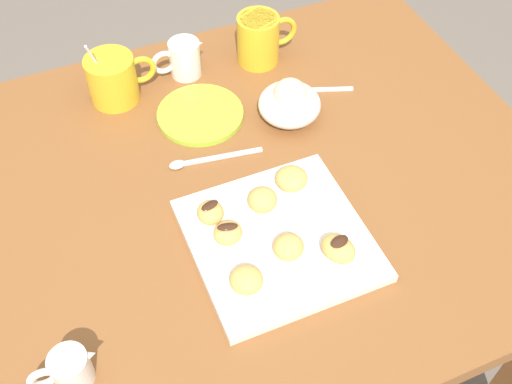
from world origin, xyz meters
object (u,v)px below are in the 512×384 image
at_px(pastry_plate_square, 280,239).
at_px(chocolate_sauce_pitcher, 70,368).
at_px(saucer_lime_left, 200,114).
at_px(beignet_0, 289,247).
at_px(beignet_2, 291,178).
at_px(beignet_6, 265,199).
at_px(coffee_mug_mustard_right, 259,38).
at_px(dining_table, 247,228).
at_px(cream_pitcher_white, 183,58).
at_px(coffee_mug_mustard_left, 113,77).
at_px(ice_cream_bowl, 290,102).
at_px(beignet_1, 338,249).
at_px(beignet_4, 246,280).
at_px(beignet_3, 228,233).
at_px(beignet_5, 210,213).

distance_m(pastry_plate_square, chocolate_sauce_pitcher, 0.35).
bearing_deg(saucer_lime_left, beignet_0, -87.19).
height_order(beignet_2, beignet_6, beignet_6).
bearing_deg(beignet_2, coffee_mug_mustard_right, 75.52).
xyz_separation_m(dining_table, cream_pitcher_white, (-0.00, 0.31, 0.17)).
bearing_deg(coffee_mug_mustard_left, dining_table, -63.84).
relative_size(pastry_plate_square, beignet_2, 4.94).
height_order(coffee_mug_mustard_right, beignet_6, coffee_mug_mustard_right).
bearing_deg(beignet_6, saucer_lime_left, 94.72).
height_order(chocolate_sauce_pitcher, beignet_6, chocolate_sauce_pitcher).
bearing_deg(beignet_2, ice_cream_bowl, 66.19).
xyz_separation_m(beignet_1, beignet_4, (-0.14, 0.00, -0.00)).
bearing_deg(beignet_4, ice_cream_bowl, 55.65).
xyz_separation_m(pastry_plate_square, cream_pitcher_white, (-0.01, 0.44, 0.03)).
bearing_deg(chocolate_sauce_pitcher, cream_pitcher_white, 57.88).
bearing_deg(coffee_mug_mustard_right, ice_cream_bowl, -95.09).
xyz_separation_m(ice_cream_bowl, beignet_4, (-0.21, -0.31, -0.01)).
relative_size(ice_cream_bowl, saucer_lime_left, 0.71).
distance_m(beignet_2, beignet_4, 0.20).
xyz_separation_m(beignet_1, beignet_2, (-0.00, 0.15, -0.00)).
bearing_deg(beignet_0, beignet_2, 63.42).
bearing_deg(beignet_2, beignet_3, -155.55).
bearing_deg(pastry_plate_square, beignet_6, 88.48).
xyz_separation_m(chocolate_sauce_pitcher, beignet_6, (0.34, 0.16, 0.00)).
bearing_deg(beignet_0, saucer_lime_left, 92.81).
bearing_deg(beignet_6, beignet_1, -64.39).
height_order(coffee_mug_mustard_right, beignet_5, coffee_mug_mustard_right).
height_order(beignet_5, beignet_6, beignet_6).
bearing_deg(coffee_mug_mustard_right, beignet_6, -111.81).
bearing_deg(cream_pitcher_white, dining_table, -89.27).
xyz_separation_m(beignet_0, beignet_5, (-0.08, 0.11, -0.00)).
relative_size(dining_table, pastry_plate_square, 3.97).
xyz_separation_m(cream_pitcher_white, saucer_lime_left, (-0.01, -0.13, -0.03)).
bearing_deg(coffee_mug_mustard_right, pastry_plate_square, -108.96).
distance_m(coffee_mug_mustard_left, cream_pitcher_white, 0.14).
bearing_deg(coffee_mug_mustard_left, saucer_lime_left, -40.77).
distance_m(coffee_mug_mustard_left, coffee_mug_mustard_right, 0.29).
bearing_deg(coffee_mug_mustard_right, chocolate_sauce_pitcher, -133.27).
relative_size(cream_pitcher_white, beignet_3, 2.32).
bearing_deg(coffee_mug_mustard_right, beignet_4, -115.13).
distance_m(beignet_2, beignet_5, 0.15).
distance_m(saucer_lime_left, beignet_5, 0.25).
bearing_deg(beignet_4, coffee_mug_mustard_left, 97.63).
height_order(pastry_plate_square, beignet_0, beignet_0).
relative_size(coffee_mug_mustard_left, beignet_1, 2.51).
height_order(pastry_plate_square, coffee_mug_mustard_left, coffee_mug_mustard_left).
distance_m(coffee_mug_mustard_left, ice_cream_bowl, 0.33).
relative_size(coffee_mug_mustard_left, cream_pitcher_white, 1.32).
height_order(ice_cream_bowl, beignet_2, ice_cream_bowl).
height_order(pastry_plate_square, cream_pitcher_white, cream_pitcher_white).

